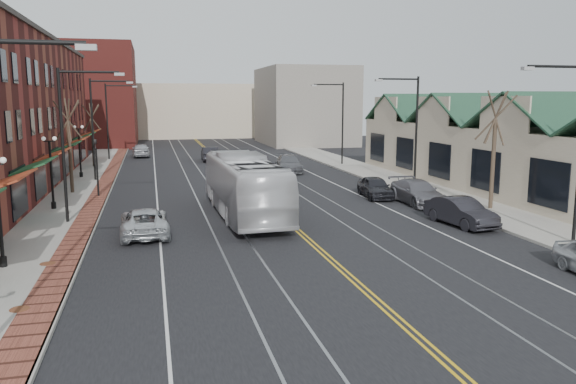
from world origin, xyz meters
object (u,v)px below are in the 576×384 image
parked_car_b (461,212)px  parked_car_c (417,192)px  parked_suv (144,222)px  transit_bus (245,186)px  parked_car_d (375,187)px

parked_car_b → parked_car_c: parked_car_c is taller
parked_suv → parked_car_c: size_ratio=0.93×
parked_suv → parked_car_c: 17.30m
transit_bus → parked_suv: size_ratio=2.55×
parked_car_d → parked_car_b: bearing=-77.0°
parked_car_d → parked_suv: bearing=-148.5°
transit_bus → parked_car_c: (11.21, 1.06, -0.97)m
parked_car_c → parked_car_d: size_ratio=1.23×
parked_car_b → transit_bus: bearing=146.3°
parked_car_b → parked_suv: bearing=166.1°
parked_car_b → parked_car_d: (-1.11, 8.92, -0.02)m
parked_car_b → parked_car_d: 8.99m
parked_suv → parked_car_d: size_ratio=1.15×
parked_car_c → parked_car_d: bearing=122.4°
parked_car_b → parked_car_c: bearing=76.6°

